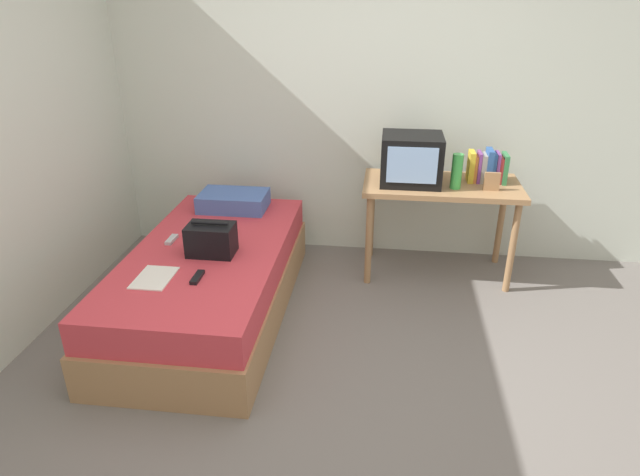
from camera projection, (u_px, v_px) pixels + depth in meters
name	position (u px, v px, depth m)	size (l,w,h in m)	color
ground_plane	(328.00, 397.00, 3.01)	(8.00, 8.00, 0.00)	slate
wall_back	(358.00, 96.00, 4.27)	(5.20, 0.10, 2.60)	silver
bed	(211.00, 281.00, 3.71)	(1.00, 2.00, 0.50)	#9E754C
desk	(441.00, 195.00, 4.08)	(1.16, 0.60, 0.75)	#9E754C
tv	(411.00, 159.00, 3.98)	(0.44, 0.39, 0.36)	black
water_bottle	(457.00, 171.00, 3.88)	(0.08, 0.08, 0.25)	green
book_row	(487.00, 167.00, 4.03)	(0.28, 0.17, 0.25)	gold
picture_frame	(492.00, 181.00, 3.87)	(0.11, 0.02, 0.13)	#9E754C
pillow	(234.00, 201.00, 4.23)	(0.52, 0.34, 0.13)	#4766AD
handbag	(211.00, 239.00, 3.49)	(0.30, 0.20, 0.23)	black
magazine	(154.00, 278.00, 3.22)	(0.21, 0.29, 0.01)	white
remote_dark	(197.00, 277.00, 3.21)	(0.04, 0.16, 0.02)	black
remote_silver	(172.00, 240.00, 3.70)	(0.04, 0.14, 0.02)	#B7B7BC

